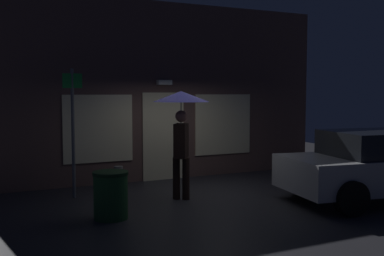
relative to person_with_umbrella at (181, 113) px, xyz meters
name	(u,v)px	position (x,y,z in m)	size (l,w,h in m)	color
ground_plane	(203,197)	(0.50, 0.00, -1.79)	(18.00, 18.00, 0.00)	#26262B
building_facade	(161,92)	(0.50, 2.34, 0.42)	(9.04, 0.48, 4.45)	brown
person_with_umbrella	(181,113)	(0.00, 0.00, 0.00)	(1.16, 1.16, 2.23)	black
street_sign_post	(73,126)	(-1.97, 1.09, -0.27)	(0.40, 0.07, 2.69)	#595B60
sidewalk_bollard	(119,178)	(-0.87, 1.53, -1.52)	(0.20, 0.20, 0.53)	slate
trash_bin	(111,195)	(-1.72, -0.81, -1.37)	(0.62, 0.62, 0.83)	#1E4C23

